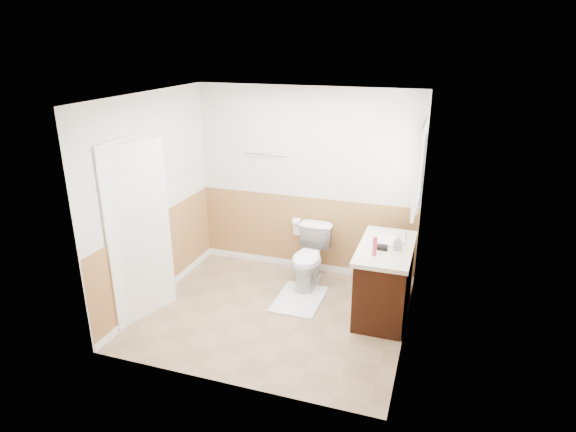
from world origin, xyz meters
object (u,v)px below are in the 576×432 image
(vanity_cabinet, at_px, (384,282))
(toilet, at_px, (309,258))
(soap_dispenser, at_px, (398,243))
(bath_mat, at_px, (299,299))
(lotion_bottle, at_px, (375,246))

(vanity_cabinet, bearing_deg, toilet, 158.92)
(toilet, relative_size, vanity_cabinet, 0.70)
(toilet, distance_m, soap_dispenser, 1.34)
(toilet, distance_m, vanity_cabinet, 1.09)
(bath_mat, bearing_deg, soap_dispenser, -1.12)
(lotion_bottle, bearing_deg, soap_dispenser, 46.84)
(bath_mat, height_order, soap_dispenser, soap_dispenser)
(toilet, xyz_separation_m, soap_dispenser, (1.14, -0.46, 0.55))
(bath_mat, xyz_separation_m, lotion_bottle, (0.92, -0.26, 0.95))
(toilet, relative_size, bath_mat, 0.96)
(lotion_bottle, bearing_deg, toilet, 143.05)
(vanity_cabinet, height_order, lotion_bottle, lotion_bottle)
(toilet, bearing_deg, bath_mat, -89.77)
(toilet, relative_size, lotion_bottle, 3.48)
(soap_dispenser, bearing_deg, toilet, 158.18)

